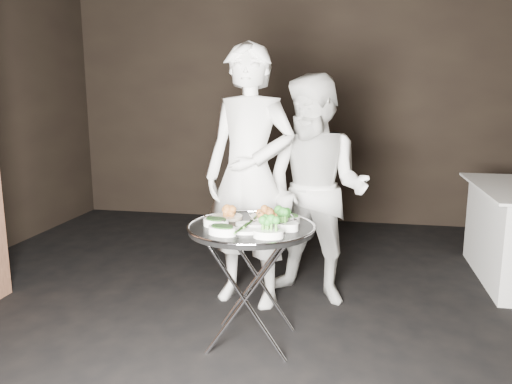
% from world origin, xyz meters
% --- Properties ---
extents(floor, '(6.00, 7.00, 0.05)m').
position_xyz_m(floor, '(0.00, 0.00, -0.03)').
color(floor, black).
rests_on(floor, ground).
extents(wall_back, '(6.00, 0.05, 3.00)m').
position_xyz_m(wall_back, '(0.00, 3.52, 1.50)').
color(wall_back, black).
rests_on(wall_back, floor).
extents(tray_stand, '(0.51, 0.43, 0.75)m').
position_xyz_m(tray_stand, '(-0.14, 0.27, 0.42)').
color(tray_stand, silver).
rests_on(tray_stand, floor).
extents(serving_tray, '(0.79, 0.79, 0.04)m').
position_xyz_m(serving_tray, '(-0.14, 0.27, 0.76)').
color(serving_tray, black).
rests_on(serving_tray, tray_stand).
extents(potato_plate_a, '(0.20, 0.20, 0.07)m').
position_xyz_m(potato_plate_a, '(-0.33, 0.43, 0.80)').
color(potato_plate_a, beige).
rests_on(potato_plate_a, serving_tray).
extents(potato_plate_b, '(0.21, 0.21, 0.07)m').
position_xyz_m(potato_plate_b, '(-0.09, 0.49, 0.80)').
color(potato_plate_b, beige).
rests_on(potato_plate_b, serving_tray).
extents(greens_bowl, '(0.11, 0.11, 0.06)m').
position_xyz_m(greens_bowl, '(0.09, 0.40, 0.80)').
color(greens_bowl, white).
rests_on(greens_bowl, serving_tray).
extents(asparagus_plate_a, '(0.19, 0.12, 0.04)m').
position_xyz_m(asparagus_plate_a, '(-0.14, 0.27, 0.78)').
color(asparagus_plate_a, white).
rests_on(asparagus_plate_a, serving_tray).
extents(asparagus_plate_b, '(0.20, 0.12, 0.04)m').
position_xyz_m(asparagus_plate_b, '(-0.17, 0.12, 0.78)').
color(asparagus_plate_b, white).
rests_on(asparagus_plate_b, serving_tray).
extents(spinach_bowl_a, '(0.20, 0.16, 0.07)m').
position_xyz_m(spinach_bowl_a, '(-0.35, 0.22, 0.80)').
color(spinach_bowl_a, white).
rests_on(spinach_bowl_a, serving_tray).
extents(spinach_bowl_b, '(0.20, 0.16, 0.07)m').
position_xyz_m(spinach_bowl_b, '(-0.27, 0.06, 0.80)').
color(spinach_bowl_b, white).
rests_on(spinach_bowl_b, serving_tray).
extents(broccoli_bowl_a, '(0.22, 0.19, 0.08)m').
position_xyz_m(broccoli_bowl_a, '(0.07, 0.24, 0.80)').
color(broccoli_bowl_a, white).
rests_on(broccoli_bowl_a, serving_tray).
extents(broccoli_bowl_b, '(0.19, 0.15, 0.07)m').
position_xyz_m(broccoli_bowl_b, '(0.01, 0.05, 0.80)').
color(broccoli_bowl_b, white).
rests_on(broccoli_bowl_b, serving_tray).
extents(serving_utensils, '(0.58, 0.43, 0.01)m').
position_xyz_m(serving_utensils, '(-0.12, 0.34, 0.82)').
color(serving_utensils, silver).
rests_on(serving_utensils, serving_tray).
extents(waiter_left, '(0.79, 0.61, 1.93)m').
position_xyz_m(waiter_left, '(-0.28, 0.92, 0.96)').
color(waiter_left, silver).
rests_on(waiter_left, floor).
extents(waiter_right, '(1.00, 0.88, 1.71)m').
position_xyz_m(waiter_right, '(0.20, 1.04, 0.85)').
color(waiter_right, silver).
rests_on(waiter_right, floor).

